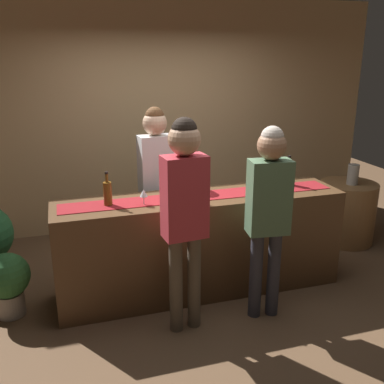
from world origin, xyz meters
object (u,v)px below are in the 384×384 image
(wine_bottle_amber, at_px, (108,193))
(vase_on_side_table, at_px, (353,174))
(potted_plant_small, at_px, (7,280))
(wine_glass_mid_counter, at_px, (144,194))
(round_side_table, at_px, (346,212))
(wine_bottle_clear, at_px, (187,188))
(wine_glass_near_customer, at_px, (255,182))
(bartender, at_px, (156,171))
(customer_browsing, at_px, (185,203))
(wine_bottle_green, at_px, (288,174))
(customer_sipping, at_px, (269,204))

(wine_bottle_amber, xyz_separation_m, vase_on_side_table, (2.91, 0.55, -0.21))
(wine_bottle_amber, height_order, potted_plant_small, wine_bottle_amber)
(wine_glass_mid_counter, height_order, round_side_table, wine_glass_mid_counter)
(vase_on_side_table, bearing_deg, wine_bottle_clear, -164.88)
(wine_glass_near_customer, bearing_deg, bartender, 142.49)
(wine_bottle_clear, height_order, customer_browsing, customer_browsing)
(wine_bottle_amber, xyz_separation_m, wine_glass_mid_counter, (0.30, -0.08, -0.01))
(wine_bottle_green, relative_size, wine_glass_near_customer, 2.10)
(wine_bottle_green, bearing_deg, round_side_table, 24.11)
(round_side_table, bearing_deg, wine_glass_near_customer, -157.58)
(customer_browsing, bearing_deg, wine_glass_near_customer, 26.62)
(customer_sipping, bearing_deg, wine_bottle_clear, 142.95)
(wine_bottle_amber, bearing_deg, customer_sipping, -24.94)
(wine_bottle_amber, distance_m, customer_browsing, 0.77)
(wine_bottle_amber, relative_size, wine_bottle_clear, 1.00)
(wine_glass_near_customer, height_order, customer_sipping, customer_sipping)
(wine_glass_near_customer, bearing_deg, customer_sipping, -103.26)
(customer_browsing, bearing_deg, bartender, 83.29)
(wine_bottle_green, bearing_deg, wine_bottle_amber, -176.80)
(bartender, distance_m, customer_browsing, 1.15)
(wine_bottle_green, bearing_deg, customer_sipping, -129.28)
(wine_glass_mid_counter, distance_m, round_side_table, 2.80)
(wine_glass_near_customer, height_order, bartender, bartender)
(wine_bottle_amber, xyz_separation_m, customer_browsing, (0.53, -0.56, 0.04))
(wine_glass_near_customer, distance_m, wine_glass_mid_counter, 1.07)
(wine_glass_near_customer, bearing_deg, potted_plant_small, 177.25)
(wine_bottle_clear, xyz_separation_m, customer_browsing, (-0.17, -0.52, 0.04))
(wine_glass_near_customer, distance_m, bartender, 1.03)
(wine_bottle_amber, xyz_separation_m, wine_glass_near_customer, (1.37, -0.04, -0.01))
(potted_plant_small, bearing_deg, wine_glass_mid_counter, -7.28)
(bartender, bearing_deg, round_side_table, 174.27)
(wine_bottle_clear, bearing_deg, bartender, 102.36)
(wine_bottle_green, distance_m, customer_sipping, 0.88)
(wine_bottle_amber, relative_size, round_side_table, 0.41)
(wine_bottle_green, height_order, customer_browsing, customer_browsing)
(wine_bottle_amber, height_order, customer_browsing, customer_browsing)
(wine_bottle_amber, distance_m, round_side_table, 3.06)
(wine_bottle_amber, distance_m, vase_on_side_table, 2.97)
(bartender, xyz_separation_m, customer_sipping, (0.69, -1.17, -0.03))
(wine_bottle_clear, distance_m, wine_glass_mid_counter, 0.40)
(wine_glass_mid_counter, height_order, bartender, bartender)
(wine_bottle_green, xyz_separation_m, wine_glass_near_customer, (-0.43, -0.14, -0.01))
(wine_glass_mid_counter, relative_size, bartender, 0.08)
(potted_plant_small, bearing_deg, wine_bottle_green, 0.59)
(bartender, height_order, vase_on_side_table, bartender)
(wine_glass_mid_counter, bearing_deg, customer_sipping, -27.78)
(bartender, bearing_deg, customer_browsing, 82.52)
(potted_plant_small, bearing_deg, bartender, 19.51)
(customer_sipping, height_order, customer_browsing, customer_browsing)
(wine_bottle_green, distance_m, potted_plant_small, 2.79)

